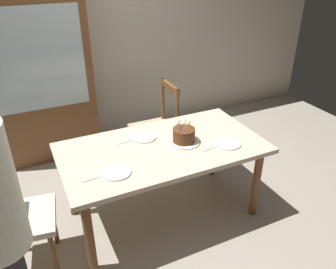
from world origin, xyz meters
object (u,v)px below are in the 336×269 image
(chair_spindle_back, at_px, (156,129))
(plate_far_side, at_px, (144,137))
(plate_near_guest, at_px, (228,144))
(birthday_cake, at_px, (184,136))
(plate_near_celebrant, at_px, (116,172))
(dining_table, at_px, (163,155))
(china_cabinet, at_px, (39,78))
(chair_upholstered, at_px, (8,213))

(chair_spindle_back, bearing_deg, plate_far_side, -122.02)
(plate_far_side, xyz_separation_m, plate_near_guest, (0.59, -0.41, 0.00))
(birthday_cake, relative_size, plate_near_guest, 1.27)
(plate_near_celebrant, xyz_separation_m, chair_spindle_back, (0.74, 0.98, -0.27))
(plate_near_celebrant, relative_size, plate_near_guest, 1.00)
(dining_table, distance_m, plate_near_celebrant, 0.52)
(birthday_cake, relative_size, china_cabinet, 0.15)
(birthday_cake, distance_m, chair_upholstered, 1.45)
(china_cabinet, bearing_deg, chair_spindle_back, -37.05)
(birthday_cake, xyz_separation_m, china_cabinet, (-0.95, 1.57, 0.17))
(birthday_cake, bearing_deg, chair_upholstered, -177.48)
(plate_far_side, relative_size, chair_spindle_back, 0.23)
(dining_table, bearing_deg, plate_near_celebrant, -156.30)
(birthday_cake, distance_m, plate_near_guest, 0.38)
(chair_upholstered, relative_size, china_cabinet, 0.50)
(chair_spindle_back, bearing_deg, chair_upholstered, -150.56)
(plate_near_guest, bearing_deg, birthday_cake, 148.90)
(birthday_cake, bearing_deg, plate_near_guest, -31.10)
(plate_near_guest, xyz_separation_m, chair_spindle_back, (-0.24, 0.98, -0.27))
(china_cabinet, bearing_deg, birthday_cake, -58.70)
(dining_table, distance_m, birthday_cake, 0.24)
(plate_near_guest, height_order, chair_upholstered, chair_upholstered)
(birthday_cake, distance_m, china_cabinet, 1.85)
(chair_spindle_back, height_order, china_cabinet, china_cabinet)
(dining_table, distance_m, chair_spindle_back, 0.84)
(china_cabinet, bearing_deg, chair_upholstered, -106.19)
(plate_near_guest, distance_m, chair_upholstered, 1.76)
(plate_near_guest, distance_m, china_cabinet, 2.19)
(dining_table, xyz_separation_m, plate_far_side, (-0.08, 0.21, 0.09))
(birthday_cake, distance_m, plate_far_side, 0.36)
(chair_spindle_back, bearing_deg, plate_near_guest, -76.37)
(chair_spindle_back, bearing_deg, china_cabinet, 142.95)
(plate_far_side, bearing_deg, plate_near_celebrant, -132.98)
(plate_near_celebrant, distance_m, chair_upholstered, 0.81)
(dining_table, relative_size, china_cabinet, 0.89)
(dining_table, height_order, plate_near_guest, plate_near_guest)
(birthday_cake, height_order, chair_spindle_back, chair_spindle_back)
(china_cabinet, bearing_deg, plate_far_side, -63.36)
(dining_table, relative_size, plate_far_side, 7.72)
(dining_table, distance_m, china_cabinet, 1.76)
(plate_near_guest, xyz_separation_m, chair_upholstered, (-1.75, 0.13, -0.20))
(chair_spindle_back, relative_size, chair_upholstered, 1.00)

